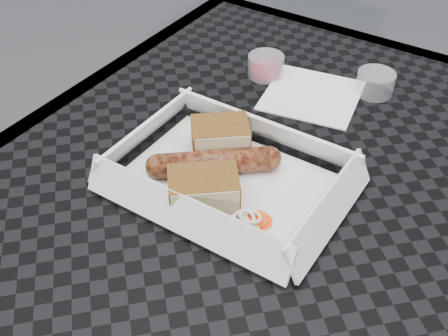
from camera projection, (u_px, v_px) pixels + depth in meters
name	position (u px, v px, depth m)	size (l,w,h in m)	color
patio_table	(322.00, 264.00, 0.63)	(0.80, 0.80, 0.74)	black
food_tray	(229.00, 182.00, 0.61)	(0.22, 0.15, 0.00)	white
bratwurst	(214.00, 162.00, 0.61)	(0.12, 0.11, 0.03)	brown
bread_near	(220.00, 138.00, 0.64)	(0.06, 0.05, 0.04)	brown
bread_far	(204.00, 190.00, 0.57)	(0.07, 0.05, 0.04)	brown
veg_garnish	(249.00, 228.00, 0.56)	(0.03, 0.03, 0.00)	#F9460A
napkin	(312.00, 95.00, 0.75)	(0.12, 0.12, 0.00)	white
condiment_cup_sauce	(266.00, 66.00, 0.78)	(0.05, 0.05, 0.03)	maroon
condiment_cup_empty	(375.00, 83.00, 0.74)	(0.05, 0.05, 0.03)	silver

